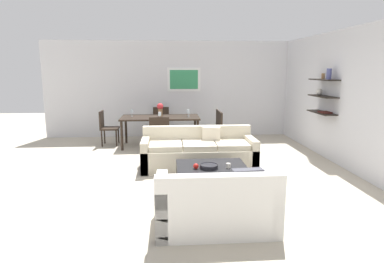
% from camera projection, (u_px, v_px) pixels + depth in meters
% --- Properties ---
extents(ground_plane, '(18.00, 18.00, 0.00)m').
position_uv_depth(ground_plane, '(192.00, 172.00, 6.19)').
color(ground_plane, '#BCB29E').
extents(back_wall_unit, '(8.40, 0.09, 2.70)m').
position_uv_depth(back_wall_unit, '(193.00, 89.00, 9.42)').
color(back_wall_unit, silver).
rests_on(back_wall_unit, ground).
extents(right_wall_shelf_unit, '(0.34, 8.20, 2.70)m').
position_uv_depth(right_wall_shelf_unit, '(336.00, 97.00, 6.75)').
color(right_wall_shelf_unit, silver).
rests_on(right_wall_shelf_unit, ground).
extents(sofa_beige, '(2.20, 0.90, 0.78)m').
position_uv_depth(sofa_beige, '(199.00, 153.00, 6.48)').
color(sofa_beige, beige).
rests_on(sofa_beige, ground).
extents(loveseat_white, '(1.44, 0.90, 0.78)m').
position_uv_depth(loveseat_white, '(216.00, 204.00, 4.01)').
color(loveseat_white, white).
rests_on(loveseat_white, ground).
extents(coffee_table, '(1.12, 1.09, 0.38)m').
position_uv_depth(coffee_table, '(212.00, 179.00, 5.25)').
color(coffee_table, black).
rests_on(coffee_table, ground).
extents(decorative_bowl, '(0.29, 0.29, 0.07)m').
position_uv_depth(decorative_bowl, '(209.00, 166.00, 5.17)').
color(decorative_bowl, black).
rests_on(decorative_bowl, coffee_table).
extents(candle_jar, '(0.07, 0.07, 0.08)m').
position_uv_depth(candle_jar, '(228.00, 166.00, 5.19)').
color(candle_jar, silver).
rests_on(candle_jar, coffee_table).
extents(apple_on_coffee_table, '(0.09, 0.09, 0.09)m').
position_uv_depth(apple_on_coffee_table, '(196.00, 166.00, 5.14)').
color(apple_on_coffee_table, red).
rests_on(apple_on_coffee_table, coffee_table).
extents(dining_table, '(1.94, 0.92, 0.75)m').
position_uv_depth(dining_table, '(160.00, 119.00, 8.21)').
color(dining_table, black).
rests_on(dining_table, ground).
extents(dining_chair_left_far, '(0.44, 0.44, 0.88)m').
position_uv_depth(dining_chair_left_far, '(106.00, 126.00, 8.35)').
color(dining_chair_left_far, black).
rests_on(dining_chair_left_far, ground).
extents(dining_chair_head, '(0.44, 0.44, 0.88)m').
position_uv_depth(dining_chair_head, '(161.00, 121.00, 9.10)').
color(dining_chair_head, black).
rests_on(dining_chair_head, ground).
extents(dining_chair_right_near, '(0.44, 0.44, 0.88)m').
position_uv_depth(dining_chair_right_near, '(216.00, 127.00, 8.14)').
color(dining_chair_right_near, black).
rests_on(dining_chair_right_near, ground).
extents(dining_chair_right_far, '(0.44, 0.44, 0.88)m').
position_uv_depth(dining_chair_right_far, '(213.00, 124.00, 8.55)').
color(dining_chair_right_far, black).
rests_on(dining_chair_right_far, ground).
extents(dining_chair_foot, '(0.44, 0.44, 0.88)m').
position_uv_depth(dining_chair_foot, '(160.00, 133.00, 7.40)').
color(dining_chair_foot, black).
rests_on(dining_chair_foot, ground).
extents(wine_glass_left_far, '(0.07, 0.07, 0.18)m').
position_uv_depth(wine_glass_left_far, '(132.00, 111.00, 8.24)').
color(wine_glass_left_far, silver).
rests_on(wine_glass_left_far, dining_table).
extents(wine_glass_right_near, '(0.07, 0.07, 0.15)m').
position_uv_depth(wine_glass_right_near, '(189.00, 113.00, 8.12)').
color(wine_glass_right_near, silver).
rests_on(wine_glass_right_near, dining_table).
extents(wine_glass_foot, '(0.08, 0.08, 0.17)m').
position_uv_depth(wine_glass_foot, '(160.00, 114.00, 7.79)').
color(wine_glass_foot, silver).
rests_on(wine_glass_foot, dining_table).
extents(wine_glass_right_far, '(0.08, 0.08, 0.16)m').
position_uv_depth(wine_glass_right_far, '(188.00, 111.00, 8.34)').
color(wine_glass_right_far, silver).
rests_on(wine_glass_right_far, dining_table).
extents(wine_glass_head, '(0.08, 0.08, 0.17)m').
position_uv_depth(wine_glass_head, '(160.00, 110.00, 8.57)').
color(wine_glass_head, silver).
rests_on(wine_glass_head, dining_table).
extents(centerpiece_vase, '(0.16, 0.16, 0.33)m').
position_uv_depth(centerpiece_vase, '(160.00, 109.00, 8.21)').
color(centerpiece_vase, olive).
rests_on(centerpiece_vase, dining_table).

